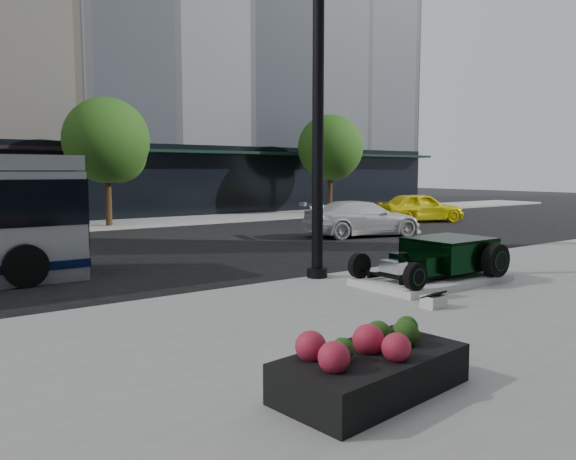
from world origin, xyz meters
TOP-DOWN VIEW (x-y plane):
  - ground at (0.00, 0.00)m, footprint 120.00×120.00m
  - sidewalk_far at (0.00, 14.00)m, footprint 70.00×4.00m
  - street_trees at (1.15, 13.07)m, footprint 29.80×3.80m
  - display_plinth at (2.44, -4.18)m, footprint 3.40×1.80m
  - hot_rod at (2.78, -4.18)m, footprint 3.22×2.00m
  - info_plaque at (0.66, -5.69)m, footprint 0.40×0.30m
  - lamppost at (0.80, -2.20)m, footprint 0.47×0.47m
  - flower_planter at (-2.97, -7.83)m, footprint 2.33×1.36m
  - white_sedan at (8.10, 4.00)m, footprint 5.14×3.08m
  - yellow_taxi at (14.73, 6.81)m, footprint 4.68×3.09m

SIDE VIEW (x-z plane):
  - ground at x=0.00m, z-range 0.00..0.00m
  - sidewalk_far at x=0.00m, z-range 0.00..0.12m
  - display_plinth at x=2.44m, z-range 0.12..0.27m
  - info_plaque at x=0.66m, z-range 0.09..0.40m
  - flower_planter at x=-2.97m, z-range 0.02..0.74m
  - hot_rod at x=2.78m, z-range 0.29..1.10m
  - white_sedan at x=8.10m, z-range 0.00..1.39m
  - yellow_taxi at x=14.73m, z-range 0.00..1.48m
  - street_trees at x=1.15m, z-range 0.92..6.62m
  - lamppost at x=0.80m, z-range -0.21..8.42m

